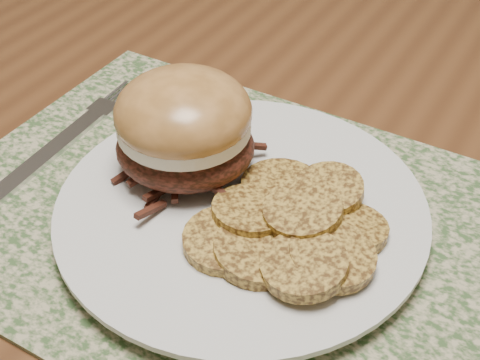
% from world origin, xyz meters
% --- Properties ---
extents(dining_table, '(1.50, 0.90, 0.75)m').
position_xyz_m(dining_table, '(0.00, 0.00, 0.67)').
color(dining_table, '#593319').
rests_on(dining_table, ground).
extents(placemat, '(0.45, 0.33, 0.00)m').
position_xyz_m(placemat, '(-0.13, -0.26, 0.75)').
color(placemat, '#37522A').
rests_on(placemat, dining_table).
extents(dinner_plate, '(0.26, 0.26, 0.02)m').
position_xyz_m(dinner_plate, '(-0.13, -0.25, 0.76)').
color(dinner_plate, silver).
rests_on(dinner_plate, placemat).
extents(pork_sandwich, '(0.14, 0.13, 0.08)m').
position_xyz_m(pork_sandwich, '(-0.19, -0.24, 0.81)').
color(pork_sandwich, black).
rests_on(pork_sandwich, dinner_plate).
extents(roasted_potatoes, '(0.15, 0.15, 0.03)m').
position_xyz_m(roasted_potatoes, '(-0.08, -0.26, 0.78)').
color(roasted_potatoes, '#B28934').
rests_on(roasted_potatoes, dinner_plate).
extents(fork, '(0.03, 0.20, 0.00)m').
position_xyz_m(fork, '(-0.31, -0.24, 0.76)').
color(fork, silver).
rests_on(fork, placemat).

